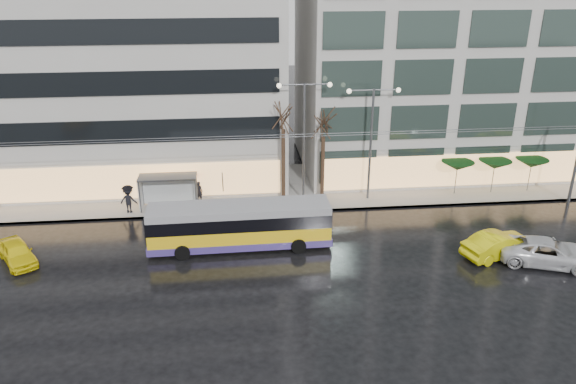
{
  "coord_description": "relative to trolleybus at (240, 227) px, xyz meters",
  "views": [
    {
      "loc": [
        -3.13,
        -28.14,
        17.25
      ],
      "look_at": [
        0.24,
        5.0,
        3.34
      ],
      "focal_mm": 35.0,
      "sensor_mm": 36.0,
      "label": 1
    }
  ],
  "objects": [
    {
      "name": "ground",
      "position": [
        2.94,
        -4.07,
        -1.45
      ],
      "size": [
        140.0,
        140.0,
        0.0
      ],
      "primitive_type": "plane",
      "color": "black",
      "rests_on": "ground"
    },
    {
      "name": "building_right",
      "position": [
        21.94,
        14.93,
        11.2
      ],
      "size": [
        32.0,
        14.0,
        25.0
      ],
      "primitive_type": "cube",
      "color": "#ACA9A4",
      "rests_on": "sidewalk"
    },
    {
      "name": "pedestrian_c",
      "position": [
        -7.9,
        5.92,
        -0.16
      ],
      "size": [
        1.34,
        0.94,
        2.11
      ],
      "color": "black",
      "rests_on": "sidewalk"
    },
    {
      "name": "catenary",
      "position": [
        3.94,
        3.86,
        2.81
      ],
      "size": [
        42.24,
        5.12,
        7.0
      ],
      "color": "#595B60",
      "rests_on": "ground"
    },
    {
      "name": "taxi_a",
      "position": [
        -13.59,
        -0.58,
        -0.77
      ],
      "size": [
        3.49,
        4.2,
        1.35
      ],
      "primitive_type": "imported",
      "rotation": [
        0.0,
        0.0,
        0.57
      ],
      "color": "yellow",
      "rests_on": "ground"
    },
    {
      "name": "parasol_b",
      "position": [
        19.94,
        6.93,
        1.0
      ],
      "size": [
        2.5,
        2.5,
        2.65
      ],
      "color": "#595B60",
      "rests_on": "sidewalk"
    },
    {
      "name": "kerb",
      "position": [
        4.94,
        4.98,
        -1.37
      ],
      "size": [
        80.0,
        0.1,
        0.15
      ],
      "primitive_type": "cube",
      "color": "slate",
      "rests_on": "ground"
    },
    {
      "name": "pedestrian_b",
      "position": [
        -4.0,
        7.75,
        -0.54
      ],
      "size": [
        0.92,
        0.87,
        1.51
      ],
      "color": "black",
      "rests_on": "sidewalk"
    },
    {
      "name": "tree_a",
      "position": [
        3.44,
        6.93,
        5.64
      ],
      "size": [
        3.2,
        3.2,
        8.4
      ],
      "color": "black",
      "rests_on": "sidewalk"
    },
    {
      "name": "sidewalk",
      "position": [
        4.94,
        9.93,
        -1.37
      ],
      "size": [
        80.0,
        10.0,
        0.15
      ],
      "primitive_type": "cube",
      "color": "gray",
      "rests_on": "ground"
    },
    {
      "name": "parasol_c",
      "position": [
        22.94,
        6.93,
        1.0
      ],
      "size": [
        2.5,
        2.5,
        2.65
      ],
      "color": "#595B60",
      "rests_on": "sidewalk"
    },
    {
      "name": "parasol_a",
      "position": [
        16.94,
        6.93,
        1.0
      ],
      "size": [
        2.5,
        2.5,
        2.65
      ],
      "color": "#595B60",
      "rests_on": "sidewalk"
    },
    {
      "name": "street_lamp_far",
      "position": [
        9.94,
        6.73,
        4.27
      ],
      "size": [
        3.96,
        0.36,
        8.53
      ],
      "color": "#595B60",
      "rests_on": "sidewalk"
    },
    {
      "name": "building_left",
      "position": [
        -13.06,
        14.93,
        9.7
      ],
      "size": [
        34.0,
        14.0,
        22.0
      ],
      "primitive_type": "cube",
      "color": "#ACA9A4",
      "rests_on": "sidewalk"
    },
    {
      "name": "sedan_silver",
      "position": [
        18.51,
        -3.99,
        -0.66
      ],
      "size": [
        6.17,
        4.33,
        1.56
      ],
      "primitive_type": "imported",
      "rotation": [
        0.0,
        0.0,
        1.23
      ],
      "color": "silver",
      "rests_on": "ground"
    },
    {
      "name": "taxi_b",
      "position": [
        15.97,
        -2.79,
        -0.66
      ],
      "size": [
        5.08,
        3.14,
        1.58
      ],
      "primitive_type": "imported",
      "rotation": [
        0.0,
        0.0,
        1.9
      ],
      "color": "#D4CC0B",
      "rests_on": "ground"
    },
    {
      "name": "tree_b",
      "position": [
        6.44,
        7.13,
        4.95
      ],
      "size": [
        3.2,
        3.2,
        7.7
      ],
      "color": "black",
      "rests_on": "sidewalk"
    },
    {
      "name": "pedestrian_a",
      "position": [
        -2.93,
        7.53,
        0.18
      ],
      "size": [
        1.27,
        1.28,
        2.19
      ],
      "color": "black",
      "rests_on": "sidewalk"
    },
    {
      "name": "street_lamp_near",
      "position": [
        4.94,
        6.73,
        4.54
      ],
      "size": [
        3.96,
        0.36,
        9.03
      ],
      "color": "#595B60",
      "rests_on": "sidewalk"
    },
    {
      "name": "trolleybus",
      "position": [
        0.0,
        0.0,
        0.0
      ],
      "size": [
        11.57,
        4.56,
        5.35
      ],
      "color": "gold",
      "rests_on": "ground"
    },
    {
      "name": "bus_shelter",
      "position": [
        -5.44,
        6.61,
        0.51
      ],
      "size": [
        4.2,
        1.6,
        2.51
      ],
      "color": "#595B60",
      "rests_on": "sidewalk"
    }
  ]
}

